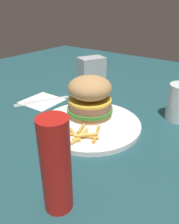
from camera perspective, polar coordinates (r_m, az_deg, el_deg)
name	(u,v)px	position (r m, az deg, el deg)	size (l,w,h in m)	color
ground_plane	(83,123)	(0.58, -1.72, -2.91)	(1.60, 1.60, 0.00)	#1E474C
plate	(90,125)	(0.56, 0.00, -3.27)	(0.25, 0.25, 0.01)	white
sandwich	(91,97)	(0.57, 0.35, 3.86)	(0.12, 0.12, 0.11)	tan
fries_pile	(83,134)	(0.51, -1.67, -5.70)	(0.08, 0.10, 0.01)	gold
napkin	(42,101)	(0.73, -11.92, 2.79)	(0.11, 0.11, 0.00)	white
fork	(42,100)	(0.73, -12.07, 2.95)	(0.10, 0.16, 0.00)	silver
napkin_dispenser	(91,72)	(0.83, 0.49, 10.11)	(0.09, 0.06, 0.11)	#B7BABF
ketchup_bottle	(56,166)	(0.33, -8.51, -13.42)	(0.04, 0.04, 0.15)	#B21914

